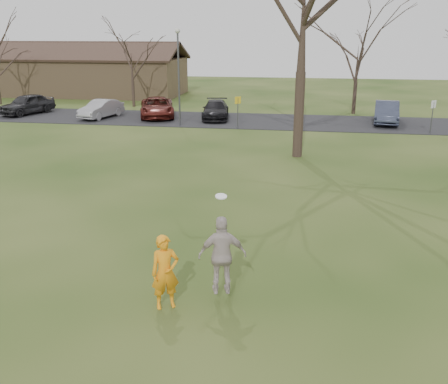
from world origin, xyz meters
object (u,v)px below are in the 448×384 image
Objects in this scene: lamp_post at (178,65)px; car_2 at (157,107)px; car_5 at (387,112)px; building at (81,75)px; big_tree at (304,11)px; car_3 at (216,110)px; player_defender at (165,272)px; car_0 at (27,104)px; car_1 at (101,109)px; catching_play at (222,255)px.

car_2 is at bearing 129.96° from lamp_post.
car_5 is 0.22× the size of building.
car_5 is at bearing -16.98° from car_2.
big_tree is (-5.83, -10.43, 6.22)m from car_5.
car_3 is 4.74m from lamp_post.
car_3 is at bearing -171.89° from car_5.
building reaches higher than player_defender.
car_0 is 6.28m from car_1.
car_1 is 18.32m from big_tree.
car_1 is (-11.70, 24.59, -0.20)m from player_defender.
car_0 is 1.00× the size of car_3.
building is (-11.56, 12.58, 1.18)m from car_2.
car_0 is 23.81m from big_tree.
car_3 is 20.43m from building.
lamp_post is (-6.56, 22.20, 2.78)m from catching_play.
car_1 is at bearing 118.20° from catching_play.
lamp_post reaches higher than car_0.
lamp_post is (6.38, -1.93, 3.28)m from car_1.
car_5 is at bearing 43.80° from player_defender.
player_defender is 0.39× the size of car_5.
car_3 is at bearing 120.42° from big_tree.
big_tree reaches higher than player_defender.
car_0 reaches higher than car_3.
car_3 is at bearing 100.44° from catching_play.
car_2 reaches higher than car_1.
catching_play is at bearing -98.66° from car_5.
building is (-15.95, 12.70, 1.25)m from car_3.
lamp_post is at bearing -47.91° from building.
catching_play is 0.11× the size of building.
car_2 is at bearing 109.72° from catching_play.
catching_play is at bearing -46.60° from car_1.
car_1 is at bearing 176.99° from car_2.
car_0 is 26.45m from car_5.
building reaches higher than car_2.
car_0 is at bearing 97.50° from player_defender.
car_1 is at bearing 163.16° from lamp_post.
car_0 is 0.71× the size of lamp_post.
catching_play is 23.32m from lamp_post.
car_2 is 0.36× the size of big_tree.
lamp_post is 0.45× the size of big_tree.
car_1 is 0.87× the size of car_5.
car_5 reaches higher than car_3.
car_0 is 0.87× the size of car_2.
car_3 is 11.88m from car_5.
building reaches higher than car_3.
player_defender is 0.40× the size of car_0.
car_0 is 0.22× the size of building.
big_tree is at bearing 52.17° from player_defender.
car_5 is (11.88, 0.13, 0.10)m from car_3.
lamp_post is (-5.32, 22.66, 3.09)m from player_defender.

